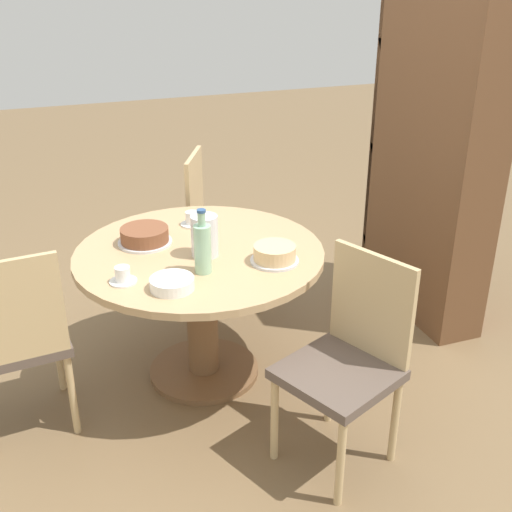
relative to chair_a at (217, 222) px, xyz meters
name	(u,v)px	position (x,y,z in m)	size (l,w,h in m)	color
ground_plane	(204,372)	(0.81, -0.33, -0.49)	(14.00, 14.00, 0.00)	brown
dining_table	(201,282)	(0.81, -0.33, 0.04)	(1.20, 1.20, 0.71)	brown
chair_a	(217,222)	(0.00, 0.00, 0.00)	(0.56, 0.56, 0.92)	tan
chair_b	(17,337)	(0.96, -1.19, 0.00)	(0.46, 0.46, 0.92)	tan
chair_c	(348,358)	(1.59, 0.09, 0.00)	(0.55, 0.55, 0.92)	tan
bookshelf	(428,167)	(0.56, 1.10, 0.40)	(0.94, 0.28, 1.86)	brown
coffee_pot	(205,234)	(0.88, -0.31, 0.32)	(0.13, 0.13, 0.24)	silver
water_bottle	(203,247)	(1.04, -0.37, 0.34)	(0.08, 0.08, 0.30)	#99C6A3
cake_main	(145,236)	(0.64, -0.56, 0.25)	(0.26, 0.26, 0.08)	silver
cake_second	(275,254)	(1.05, -0.03, 0.25)	(0.23, 0.23, 0.08)	silver
cup_a	(123,276)	(1.02, -0.72, 0.24)	(0.12, 0.12, 0.07)	silver
cup_b	(192,220)	(0.49, -0.28, 0.24)	(0.12, 0.12, 0.07)	silver
plate_stack	(172,284)	(1.15, -0.54, 0.24)	(0.19, 0.19, 0.05)	white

